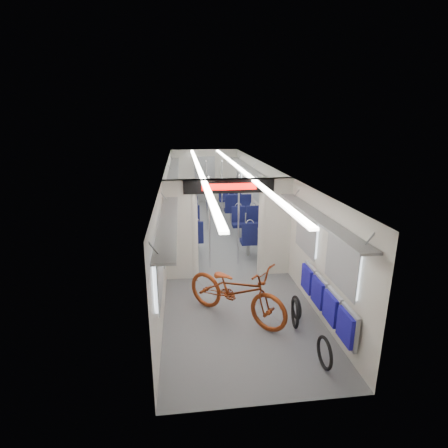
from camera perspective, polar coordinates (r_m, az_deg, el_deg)
The scene contains 14 objects.
carriage at distance 9.57m, azimuth -0.65°, elevation 4.33°, with size 12.00×12.02×2.31m.
bicycle at distance 6.49m, azimuth 1.95°, elevation -10.77°, with size 0.74×2.12×1.11m, color maroon.
flip_bench at distance 6.37m, azimuth 16.22°, elevation -11.81°, with size 0.12×2.15×0.57m.
bike_hoop_a at distance 5.70m, azimuth 16.08°, elevation -19.75°, with size 0.50×0.50×0.05m, color black.
bike_hoop_b at distance 6.50m, azimuth 11.50°, elevation -14.27°, with size 0.54×0.54×0.05m, color black.
bike_hoop_c at distance 6.76m, azimuth 11.70°, elevation -13.39°, with size 0.45×0.45×0.05m, color black.
seat_bay_near_left at distance 10.27m, azimuth -6.15°, elevation -0.54°, with size 0.88×1.94×1.06m.
seat_bay_near_right at distance 10.16m, azimuth 4.48°, elevation -0.67°, with size 0.89×1.96×1.06m.
seat_bay_far_left at distance 13.28m, azimuth -6.40°, elevation 3.44°, with size 0.89×1.98×1.07m.
seat_bay_far_right at distance 13.46m, azimuth 1.59°, elevation 3.83°, with size 0.93×2.18×1.13m.
stanchion_near_left at distance 8.40m, azimuth -2.39°, elevation 0.07°, with size 0.04×0.04×2.30m, color silver.
stanchion_near_right at distance 8.63m, azimuth 2.38°, elevation 0.54°, with size 0.05×0.05×2.30m, color silver.
stanchion_far_left at distance 11.51m, azimuth -2.84°, elevation 4.63°, with size 0.04×0.04×2.30m, color silver.
stanchion_far_right at distance 11.43m, azimuth -0.35°, elevation 4.56°, with size 0.04×0.04×2.30m, color silver.
Camera 1 is at (-1.03, -9.56, 3.55)m, focal length 28.00 mm.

